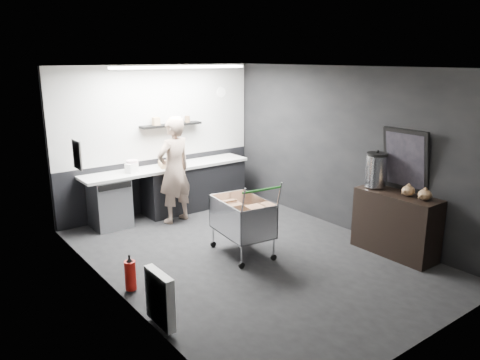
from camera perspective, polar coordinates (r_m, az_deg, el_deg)
floor at (r=6.98m, az=1.24°, el=-9.19°), size 5.50×5.50×0.00m
ceiling at (r=6.37m, az=1.38°, el=13.57°), size 5.50×5.50×0.00m
wall_back at (r=8.82m, az=-9.89°, el=4.89°), size 5.50×0.00×5.50m
wall_front at (r=4.79m, az=22.26°, el=-4.46°), size 5.50×0.00×5.50m
wall_left at (r=5.57m, az=-15.05°, el=-1.23°), size 0.00×5.50×5.50m
wall_right at (r=7.92m, az=12.75°, el=3.62°), size 0.00×5.50×5.50m
kitchen_wall_panel at (r=8.73m, az=-9.98°, el=8.11°), size 3.95×0.02×1.70m
dado_panel at (r=8.99m, az=-9.60°, el=-0.47°), size 3.95×0.02×1.00m
floating_shelf at (r=8.76m, az=-8.41°, el=6.67°), size 1.20×0.22×0.04m
wall_clock at (r=9.42m, az=-2.33°, el=10.63°), size 0.20×0.03×0.20m
poster at (r=6.72m, az=-19.26°, el=2.92°), size 0.02×0.30×0.40m
poster_red_band at (r=6.71m, az=-19.27°, el=3.51°), size 0.02×0.22×0.10m
radiator at (r=5.20m, az=-9.75°, el=-14.04°), size 0.10×0.50×0.60m
ceiling_strip at (r=7.91m, az=-7.23°, el=13.49°), size 2.40×0.20×0.04m
prep_counter at (r=8.80m, az=-7.86°, el=-1.02°), size 3.20×0.61×0.90m
person at (r=8.17m, az=-8.02°, el=1.18°), size 0.75×0.57×1.86m
shopping_cart at (r=6.85m, az=0.27°, el=-4.79°), size 0.73×1.09×1.13m
sideboard at (r=7.23m, az=18.37°, el=-4.12°), size 0.53×1.23×1.85m
fire_extinguisher at (r=6.07m, az=-13.22°, el=-11.13°), size 0.14×0.14×0.46m
cardboard_box at (r=8.60m, az=-8.26°, el=1.95°), size 0.53×0.46×0.09m
pink_tub at (r=8.30m, az=-12.98°, el=1.67°), size 0.21×0.21×0.21m
white_container at (r=8.25m, az=-13.09°, el=1.42°), size 0.22×0.19×0.16m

